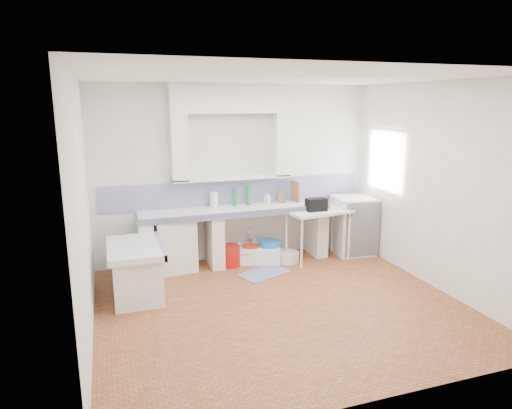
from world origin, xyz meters
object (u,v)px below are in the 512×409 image
object	(u,v)px
sink	(251,254)
side_table	(318,235)
stove	(174,243)
fridge	(353,225)

from	to	relation	value
sink	side_table	bearing A→B (deg)	4.09
stove	fridge	xyz separation A→B (m)	(3.00, -0.16, 0.07)
sink	side_table	size ratio (longest dim) A/B	0.92
side_table	fridge	distance (m)	0.74
sink	side_table	world-z (taller)	side_table
stove	sink	bearing A→B (deg)	-5.45
stove	fridge	bearing A→B (deg)	-8.27
side_table	sink	bearing A→B (deg)	155.67
side_table	fridge	xyz separation A→B (m)	(0.72, 0.14, 0.07)
stove	sink	xyz separation A→B (m)	(1.24, -0.01, -0.30)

